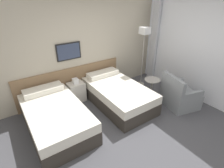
% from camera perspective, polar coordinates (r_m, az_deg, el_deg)
% --- Properties ---
extents(ground_plane, '(16.00, 16.00, 0.00)m').
position_cam_1_polar(ground_plane, '(4.05, 7.67, -13.77)').
color(ground_plane, '#47474C').
extents(wall_headboard, '(10.00, 0.10, 2.70)m').
position_cam_1_polar(wall_headboard, '(4.90, -7.90, 11.19)').
color(wall_headboard, '#B7AD99').
rests_on(wall_headboard, ground_plane).
extents(wall_window, '(0.21, 4.51, 2.70)m').
position_cam_1_polar(wall_window, '(5.01, 29.67, 8.72)').
color(wall_window, white).
rests_on(wall_window, ground_plane).
extents(bed_near_door, '(1.13, 1.98, 0.67)m').
position_cam_1_polar(bed_near_door, '(4.03, -17.95, -10.19)').
color(bed_near_door, '#332D28').
rests_on(bed_near_door, ground_plane).
extents(bed_near_window, '(1.13, 1.98, 0.67)m').
position_cam_1_polar(bed_near_window, '(4.62, 1.87, -3.42)').
color(bed_near_window, '#332D28').
rests_on(bed_near_window, ground_plane).
extents(nightstand, '(0.42, 0.35, 0.67)m').
position_cam_1_polar(nightstand, '(4.85, -11.50, -2.46)').
color(nightstand, beige).
rests_on(nightstand, ground_plane).
extents(floor_lamp, '(0.25, 0.25, 1.81)m').
position_cam_1_polar(floor_lamp, '(5.30, 10.51, 14.78)').
color(floor_lamp, '#9E9993').
rests_on(floor_lamp, ground_plane).
extents(side_table, '(0.42, 0.42, 0.60)m').
position_cam_1_polar(side_table, '(4.89, 12.83, -0.48)').
color(side_table, gray).
rests_on(side_table, ground_plane).
extents(armchair, '(0.91, 0.96, 0.87)m').
position_cam_1_polar(armchair, '(4.87, 21.12, -3.73)').
color(armchair, gray).
rests_on(armchair, ground_plane).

